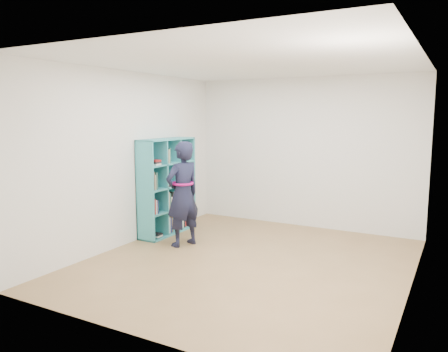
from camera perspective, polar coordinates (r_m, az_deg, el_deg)
The scene contains 9 objects.
floor at distance 5.95m, azimuth 3.16°, elevation -11.22°, with size 4.50×4.50×0.00m, color olive.
ceiling at distance 5.66m, azimuth 3.37°, elevation 14.53°, with size 4.50×4.50×0.00m, color white.
wall_left at distance 6.76m, azimuth -12.25°, elevation 2.24°, with size 0.02×4.50×2.60m, color white.
wall_right at distance 5.13m, azimuth 23.86°, elevation -0.01°, with size 0.02×4.50×2.60m, color white.
wall_back at distance 7.74m, azimuth 10.46°, elevation 2.98°, with size 4.00×0.02×2.60m, color white.
wall_front at distance 3.77m, azimuth -11.64°, elevation -2.13°, with size 4.00×0.02×2.60m, color white.
bookshelf at distance 7.27m, azimuth -7.62°, elevation -1.54°, with size 0.34×1.18×1.58m.
person at distance 6.53m, azimuth -5.41°, elevation -2.34°, with size 0.54×0.67×1.57m.
smartphone at distance 6.66m, azimuth -5.64°, elevation -1.24°, with size 0.04×0.10×0.13m.
Camera 1 is at (2.41, -5.07, 1.95)m, focal length 35.00 mm.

